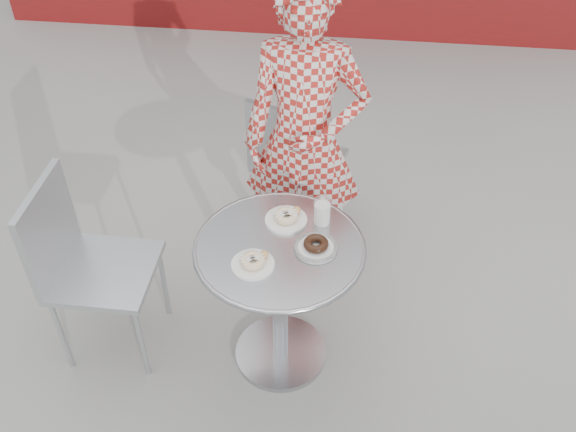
# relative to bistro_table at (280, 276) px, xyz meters

# --- Properties ---
(ground) EXTENTS (60.00, 60.00, 0.00)m
(ground) POSITION_rel_bistro_table_xyz_m (-0.04, 0.01, -0.57)
(ground) COLOR #A4A19C
(ground) RESTS_ON ground
(bistro_table) EXTENTS (0.74, 0.74, 0.75)m
(bistro_table) POSITION_rel_bistro_table_xyz_m (0.00, 0.00, 0.00)
(bistro_table) COLOR #BCBCC1
(bistro_table) RESTS_ON ground
(chair_far) EXTENTS (0.56, 0.56, 0.91)m
(chair_far) POSITION_rel_bistro_table_xyz_m (-0.03, 1.00, -0.29)
(chair_far) COLOR #B0B3B8
(chair_far) RESTS_ON ground
(chair_left) EXTENTS (0.46, 0.45, 0.95)m
(chair_left) POSITION_rel_bistro_table_xyz_m (-0.83, 0.01, -0.27)
(chair_left) COLOR #B0B3B8
(chair_left) RESTS_ON ground
(seated_person) EXTENTS (0.63, 0.42, 1.68)m
(seated_person) POSITION_rel_bistro_table_xyz_m (0.04, 0.66, 0.27)
(seated_person) COLOR #AF211A
(seated_person) RESTS_ON ground
(plate_far) EXTENTS (0.19, 0.19, 0.05)m
(plate_far) POSITION_rel_bistro_table_xyz_m (0.01, 0.17, 0.20)
(plate_far) COLOR white
(plate_far) RESTS_ON bistro_table
(plate_near) EXTENTS (0.18, 0.18, 0.05)m
(plate_near) POSITION_rel_bistro_table_xyz_m (-0.09, -0.12, 0.20)
(plate_near) COLOR white
(plate_near) RESTS_ON bistro_table
(plate_checker) EXTENTS (0.18, 0.18, 0.05)m
(plate_checker) POSITION_rel_bistro_table_xyz_m (0.15, 0.00, 0.20)
(plate_checker) COLOR white
(plate_checker) RESTS_ON bistro_table
(milk_cup) EXTENTS (0.08, 0.08, 0.12)m
(milk_cup) POSITION_rel_bistro_table_xyz_m (0.17, 0.18, 0.24)
(milk_cup) COLOR white
(milk_cup) RESTS_ON bistro_table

